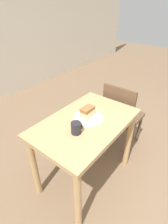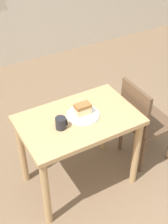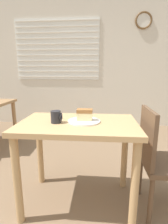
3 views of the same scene
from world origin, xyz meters
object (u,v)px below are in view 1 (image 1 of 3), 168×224
object	(u,v)px
cake_slice	(87,112)
coffee_mug	(76,128)
plate	(88,118)
dining_table_near	(86,133)
chair_near_window	(121,115)

from	to	relation	value
cake_slice	coffee_mug	world-z (taller)	cake_slice
plate	cake_slice	bearing A→B (deg)	75.37
dining_table_near	cake_slice	world-z (taller)	cake_slice
coffee_mug	cake_slice	bearing A→B (deg)	15.38
cake_slice	coffee_mug	xyz separation A→B (m)	(-0.22, -0.06, -0.01)
chair_near_window	plate	bearing A→B (deg)	86.89
dining_table_near	coffee_mug	world-z (taller)	coffee_mug
dining_table_near	chair_near_window	world-z (taller)	chair_near_window
dining_table_near	cake_slice	size ratio (longest dim) A/B	7.58
chair_near_window	plate	size ratio (longest dim) A/B	3.29
dining_table_near	plate	bearing A→B (deg)	12.50
plate	dining_table_near	bearing A→B (deg)	-167.50
cake_slice	plate	bearing A→B (deg)	-104.63
plate	coffee_mug	size ratio (longest dim) A/B	2.71
plate	coffee_mug	distance (m)	0.23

